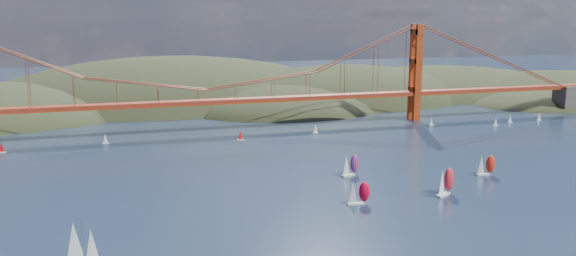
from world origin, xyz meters
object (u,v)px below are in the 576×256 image
(racer_rwb, at_px, (350,165))
(racer_2, at_px, (486,165))
(sloop_navy, at_px, (80,245))
(racer_0, at_px, (358,193))
(racer_1, at_px, (445,181))

(racer_rwb, bearing_deg, racer_2, -33.62)
(sloop_navy, relative_size, racer_0, 1.48)
(racer_1, xyz_separation_m, racer_2, (27.91, 16.85, -0.75))
(racer_0, relative_size, racer_1, 0.82)
(racer_0, bearing_deg, racer_2, 21.36)
(racer_2, height_order, racer_rwb, racer_rwb)
(racer_2, distance_m, racer_rwb, 51.76)
(racer_0, xyz_separation_m, racer_rwb, (10.12, 31.20, 0.28))
(racer_0, xyz_separation_m, racer_2, (60.01, 17.42, 0.11))
(sloop_navy, height_order, racer_2, sloop_navy)
(racer_1, bearing_deg, racer_2, 1.65)
(racer_1, relative_size, racer_rwb, 1.13)
(racer_2, xyz_separation_m, racer_rwb, (-49.89, 13.78, 0.17))
(racer_2, bearing_deg, racer_rwb, 166.55)
(sloop_navy, xyz_separation_m, racer_2, (143.16, 40.39, -1.43))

